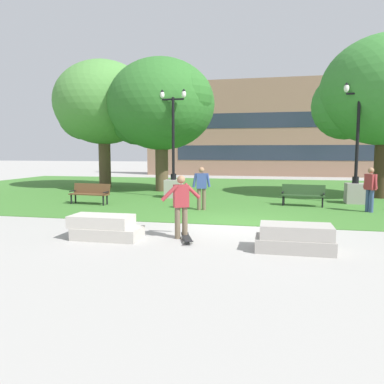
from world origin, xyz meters
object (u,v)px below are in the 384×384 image
at_px(lamp_post_right, 173,176).
at_px(person_bystander_far_lawn, 201,186).
at_px(concrete_block_left, 295,238).
at_px(person_bystander_near_lawn, 370,187).
at_px(lamp_post_center, 356,179).
at_px(park_bench_far_left, 90,192).
at_px(skateboard, 187,238).
at_px(concrete_block_center, 105,227).
at_px(person_skateboarder, 181,203).
at_px(park_bench_near_left, 303,194).

relative_size(lamp_post_right, person_bystander_far_lawn, 3.14).
relative_size(concrete_block_left, lamp_post_right, 0.34).
relative_size(concrete_block_left, person_bystander_near_lawn, 1.05).
bearing_deg(lamp_post_center, concrete_block_left, -109.32).
relative_size(lamp_post_right, person_bystander_near_lawn, 3.14).
xyz_separation_m(concrete_block_left, person_bystander_far_lawn, (-3.28, 5.54, 0.68)).
bearing_deg(lamp_post_center, person_bystander_far_lawn, -152.60).
relative_size(park_bench_far_left, person_bystander_far_lawn, 1.08).
bearing_deg(skateboard, lamp_post_right, 107.03).
bearing_deg(lamp_post_center, concrete_block_center, -133.00).
relative_size(person_skateboarder, park_bench_near_left, 0.92).
height_order(park_bench_near_left, person_bystander_far_lawn, person_bystander_far_lawn).
relative_size(person_skateboarder, park_bench_far_left, 0.93).
bearing_deg(person_skateboarder, concrete_block_center, -166.86).
relative_size(concrete_block_left, park_bench_far_left, 0.98).
bearing_deg(person_bystander_far_lawn, park_bench_near_left, 26.50).
height_order(concrete_block_left, lamp_post_right, lamp_post_right).
relative_size(person_skateboarder, person_bystander_far_lawn, 1.00).
relative_size(park_bench_near_left, person_bystander_near_lawn, 1.08).
height_order(concrete_block_center, concrete_block_left, same).
bearing_deg(concrete_block_left, skateboard, 171.68).
distance_m(concrete_block_left, skateboard, 2.74).
bearing_deg(concrete_block_left, lamp_post_right, 120.39).
bearing_deg(person_skateboarder, concrete_block_left, -13.45).
distance_m(skateboard, park_bench_far_left, 8.14).
bearing_deg(skateboard, person_bystander_near_lawn, 45.73).
xyz_separation_m(park_bench_near_left, lamp_post_center, (2.34, 1.29, 0.55)).
height_order(concrete_block_left, lamp_post_center, lamp_post_center).
distance_m(person_skateboarder, park_bench_far_left, 7.77).
relative_size(person_skateboarder, person_bystander_near_lawn, 1.00).
height_order(lamp_post_right, person_bystander_near_lawn, lamp_post_right).
distance_m(person_skateboarder, skateboard, 0.96).
bearing_deg(lamp_post_center, skateboard, -124.48).
height_order(park_bench_far_left, person_bystander_far_lawn, person_bystander_far_lawn).
relative_size(concrete_block_left, person_bystander_far_lawn, 1.05).
height_order(park_bench_far_left, lamp_post_center, lamp_post_center).
bearing_deg(park_bench_far_left, lamp_post_center, 13.05).
height_order(skateboard, lamp_post_right, lamp_post_right).
bearing_deg(concrete_block_center, person_bystander_near_lawn, 37.32).
height_order(concrete_block_left, park_bench_near_left, park_bench_near_left).
bearing_deg(park_bench_far_left, person_bystander_near_lawn, 0.99).
height_order(lamp_post_center, person_bystander_near_lawn, lamp_post_center).
bearing_deg(person_bystander_near_lawn, skateboard, -134.27).
xyz_separation_m(park_bench_far_left, person_bystander_near_lawn, (11.55, 0.20, 0.44)).
bearing_deg(park_bench_far_left, person_bystander_far_lawn, -7.09).
height_order(person_skateboarder, park_bench_near_left, person_skateboarder).
xyz_separation_m(concrete_block_left, lamp_post_right, (-5.41, 9.22, 0.79)).
relative_size(concrete_block_center, concrete_block_left, 1.05).
bearing_deg(person_skateboarder, lamp_post_center, 53.48).
bearing_deg(person_skateboarder, person_bystander_near_lawn, 43.13).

